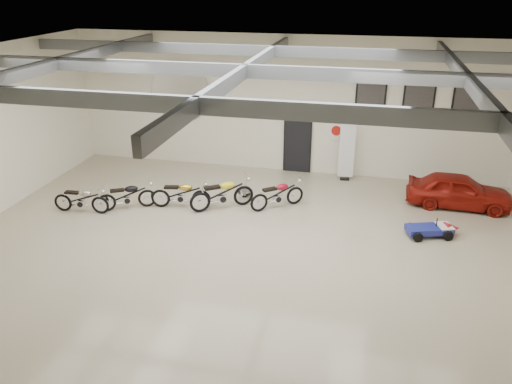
% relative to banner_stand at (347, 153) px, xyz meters
% --- Properties ---
extents(floor, '(16.00, 12.00, 0.01)m').
position_rel_banner_stand_xyz_m(floor, '(-2.34, -5.50, -1.01)').
color(floor, tan).
rests_on(floor, ground).
extents(ceiling, '(16.00, 12.00, 0.01)m').
position_rel_banner_stand_xyz_m(ceiling, '(-2.34, -5.50, 3.99)').
color(ceiling, gray).
rests_on(ceiling, back_wall).
extents(back_wall, '(16.00, 0.02, 5.00)m').
position_rel_banner_stand_xyz_m(back_wall, '(-2.34, 0.50, 1.49)').
color(back_wall, '#EBE5CA').
rests_on(back_wall, floor).
extents(ceiling_beams, '(15.80, 11.80, 0.32)m').
position_rel_banner_stand_xyz_m(ceiling_beams, '(-2.34, -5.50, 3.74)').
color(ceiling_beams, '#5A5E62').
rests_on(ceiling_beams, ceiling).
extents(door, '(0.92, 0.08, 2.10)m').
position_rel_banner_stand_xyz_m(door, '(-1.84, 0.45, 0.04)').
color(door, black).
rests_on(door, back_wall).
extents(logo_plaque, '(2.30, 0.06, 1.16)m').
position_rel_banner_stand_xyz_m(logo_plaque, '(-6.34, 0.45, 1.79)').
color(logo_plaque, silver).
rests_on(logo_plaque, back_wall).
extents(poster_left, '(1.05, 0.08, 1.35)m').
position_rel_banner_stand_xyz_m(poster_left, '(0.66, 0.46, 2.09)').
color(poster_left, black).
rests_on(poster_left, back_wall).
extents(poster_mid, '(1.05, 0.08, 1.35)m').
position_rel_banner_stand_xyz_m(poster_mid, '(2.26, 0.46, 2.09)').
color(poster_mid, black).
rests_on(poster_mid, back_wall).
extents(poster_right, '(1.05, 0.08, 1.35)m').
position_rel_banner_stand_xyz_m(poster_right, '(3.86, 0.46, 2.09)').
color(poster_right, black).
rests_on(poster_right, back_wall).
extents(oil_sign, '(0.72, 0.10, 0.72)m').
position_rel_banner_stand_xyz_m(oil_sign, '(-0.44, 0.45, 0.69)').
color(oil_sign, white).
rests_on(oil_sign, back_wall).
extents(banner_stand, '(0.57, 0.27, 2.02)m').
position_rel_banner_stand_xyz_m(banner_stand, '(0.00, 0.00, 0.00)').
color(banner_stand, white).
rests_on(banner_stand, floor).
extents(motorcycle_silver, '(1.80, 0.67, 0.92)m').
position_rel_banner_stand_xyz_m(motorcycle_silver, '(-7.87, -4.60, -0.55)').
color(motorcycle_silver, silver).
rests_on(motorcycle_silver, floor).
extents(motorcycle_black, '(1.84, 1.36, 0.93)m').
position_rel_banner_stand_xyz_m(motorcycle_black, '(-6.59, -4.05, -0.54)').
color(motorcycle_black, silver).
rests_on(motorcycle_black, floor).
extents(motorcycle_gold, '(1.94, 0.92, 0.97)m').
position_rel_banner_stand_xyz_m(motorcycle_gold, '(-4.96, -3.56, -0.52)').
color(motorcycle_gold, silver).
rests_on(motorcycle_gold, floor).
extents(motorcycle_yellow, '(2.06, 1.68, 1.07)m').
position_rel_banner_stand_xyz_m(motorcycle_yellow, '(-3.66, -3.35, -0.47)').
color(motorcycle_yellow, silver).
rests_on(motorcycle_yellow, floor).
extents(motorcycle_red, '(1.80, 1.59, 0.96)m').
position_rel_banner_stand_xyz_m(motorcycle_red, '(-1.96, -2.90, -0.53)').
color(motorcycle_red, silver).
rests_on(motorcycle_red, floor).
extents(go_kart, '(1.70, 1.15, 0.57)m').
position_rel_banner_stand_xyz_m(go_kart, '(2.73, -3.77, -0.73)').
color(go_kart, navy).
rests_on(go_kart, floor).
extents(vintage_car, '(1.42, 3.25, 1.09)m').
position_rel_banner_stand_xyz_m(vintage_car, '(3.66, -1.50, -0.46)').
color(vintage_car, maroon).
rests_on(vintage_car, floor).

